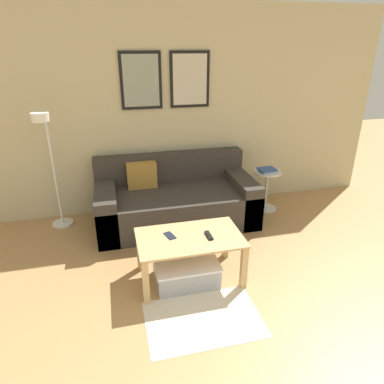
# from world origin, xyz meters

# --- Properties ---
(wall_back) EXTENTS (5.60, 0.09, 2.55)m
(wall_back) POSITION_xyz_m (-0.00, 3.70, 1.28)
(wall_back) COLOR #C6BC93
(wall_back) RESTS_ON ground_plane
(area_rug) EXTENTS (0.94, 0.63, 0.01)m
(area_rug) POSITION_xyz_m (-0.24, 1.46, 0.00)
(area_rug) COLOR beige
(area_rug) RESTS_ON ground_plane
(couch) EXTENTS (1.92, 0.95, 0.79)m
(couch) POSITION_xyz_m (-0.13, 3.20, 0.28)
(couch) COLOR #38332D
(couch) RESTS_ON ground_plane
(coffee_table) EXTENTS (0.97, 0.58, 0.45)m
(coffee_table) POSITION_xyz_m (-0.22, 2.02, 0.37)
(coffee_table) COLOR tan
(coffee_table) RESTS_ON ground_plane
(storage_bin) EXTENTS (0.60, 0.45, 0.22)m
(storage_bin) POSITION_xyz_m (-0.27, 1.98, 0.11)
(storage_bin) COLOR #9EA3A8
(storage_bin) RESTS_ON ground_plane
(floor_lamp) EXTENTS (0.26, 0.50, 1.44)m
(floor_lamp) POSITION_xyz_m (-1.52, 3.28, 0.93)
(floor_lamp) COLOR white
(floor_lamp) RESTS_ON ground_plane
(side_table) EXTENTS (0.36, 0.36, 0.54)m
(side_table) POSITION_xyz_m (1.13, 3.24, 0.33)
(side_table) COLOR silver
(side_table) RESTS_ON ground_plane
(book_stack) EXTENTS (0.23, 0.20, 0.04)m
(book_stack) POSITION_xyz_m (1.11, 3.23, 0.56)
(book_stack) COLOR silver
(book_stack) RESTS_ON side_table
(remote_control) EXTENTS (0.05, 0.15, 0.02)m
(remote_control) POSITION_xyz_m (-0.05, 1.98, 0.46)
(remote_control) COLOR black
(remote_control) RESTS_ON coffee_table
(cell_phone) EXTENTS (0.10, 0.15, 0.01)m
(cell_phone) POSITION_xyz_m (-0.39, 2.08, 0.46)
(cell_phone) COLOR #1E2338
(cell_phone) RESTS_ON coffee_table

